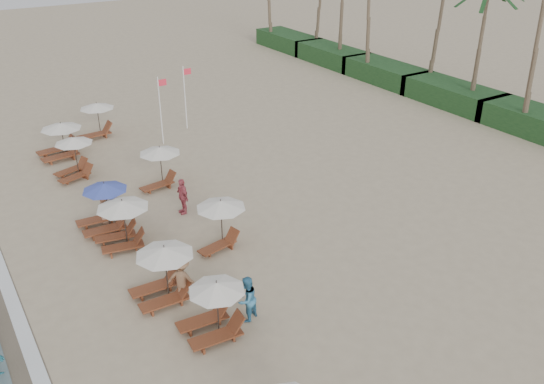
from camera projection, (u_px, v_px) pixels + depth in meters
ground at (349, 298)px, 22.22m from camera, size 160.00×160.00×0.00m
shrub_hedge at (453, 95)px, 43.29m from camera, size 3.20×53.00×1.60m
lounger_station_1 at (212, 310)px, 19.99m from camera, size 2.46×2.06×2.10m
lounger_station_2 at (161, 274)px, 21.73m from camera, size 2.57×2.28×2.27m
lounger_station_3 at (120, 222)px, 25.16m from camera, size 2.58×2.35×2.21m
lounger_station_4 at (102, 209)px, 26.54m from camera, size 2.55×2.10×2.32m
lounger_station_5 at (72, 158)px, 31.60m from camera, size 2.43×2.23×2.34m
lounger_station_6 at (59, 141)px, 34.20m from camera, size 2.86×2.42×2.12m
inland_station_0 at (219, 218)px, 24.92m from camera, size 2.59×2.24×2.22m
inland_station_1 at (159, 163)px, 30.38m from camera, size 2.63×2.24×2.22m
inland_station_2 at (95, 119)px, 37.04m from camera, size 2.85×2.24×2.22m
beachgoer_mid_a at (247, 299)px, 20.71m from camera, size 1.09×0.99×1.83m
beachgoer_mid_b at (182, 278)px, 21.82m from camera, size 1.34×1.33×1.86m
beachgoer_far_a at (182, 196)px, 27.98m from camera, size 0.46×1.10×1.86m
beachgoer_far_b at (105, 208)px, 27.16m from camera, size 0.84×0.92×1.57m
flag_pole_near at (161, 107)px, 35.48m from camera, size 0.60×0.08×4.39m
flag_pole_far at (185, 94)px, 38.00m from camera, size 0.59×0.08×4.32m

